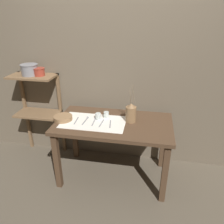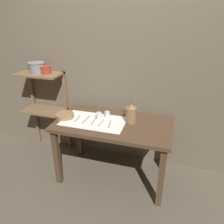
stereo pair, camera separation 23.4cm
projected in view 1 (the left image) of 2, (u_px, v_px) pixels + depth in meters
The scene contains 16 objects.
ground_plane at pixel (113, 175), 2.70m from camera, with size 12.00×12.00×0.00m, color brown.
stone_wall_back at pixel (121, 70), 2.61m from camera, with size 7.00×0.06×2.40m.
wooden_table at pixel (114, 130), 2.43m from camera, with size 1.27×0.71×0.73m.
wooden_shelf_unit at pixel (38, 101), 2.80m from camera, with size 0.55×0.31×1.14m.
linen_cloth at pixel (94, 122), 2.39m from camera, with size 0.70×0.40×0.00m.
pitcher_with_flowers at pixel (131, 113), 2.36m from camera, with size 0.12×0.12×0.43m.
wooden_bowl at pixel (63, 118), 2.43m from camera, with size 0.21×0.21×0.05m.
glass_tumbler_near at pixel (98, 116), 2.43m from camera, with size 0.06×0.06×0.07m.
glass_tumbler_far at pixel (106, 115), 2.47m from camera, with size 0.06×0.06×0.07m.
fork_outer at pixel (76, 121), 2.41m from camera, with size 0.02×0.17×0.00m.
spoon_inner at pixel (87, 119), 2.44m from camera, with size 0.03×0.19×0.02m.
spoon_outer at pixel (95, 120), 2.43m from camera, with size 0.02×0.19×0.02m.
knife_center at pixel (101, 123), 2.35m from camera, with size 0.02×0.17×0.00m.
fork_inner at pixel (110, 124), 2.34m from camera, with size 0.04×0.17×0.00m.
metal_pot_large at pixel (29, 69), 2.60m from camera, with size 0.20×0.20×0.13m.
metal_pot_small at pixel (39, 72), 2.59m from camera, with size 0.13×0.13×0.09m.
Camera 1 is at (0.37, -2.09, 1.84)m, focal length 35.00 mm.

